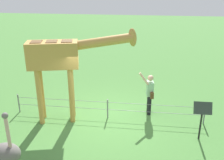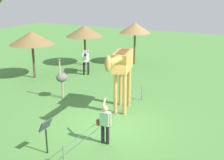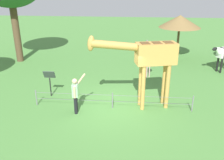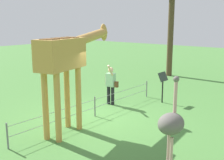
{
  "view_description": "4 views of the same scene",
  "coord_description": "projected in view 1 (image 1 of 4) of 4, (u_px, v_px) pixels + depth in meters",
  "views": [
    {
      "loc": [
        1.24,
        -8.36,
        4.88
      ],
      "look_at": [
        0.24,
        -0.52,
        1.77
      ],
      "focal_mm": 41.29,
      "sensor_mm": 36.0,
      "label": 1
    },
    {
      "loc": [
        10.56,
        5.67,
        5.8
      ],
      "look_at": [
        -0.79,
        -0.3,
        1.82
      ],
      "focal_mm": 47.57,
      "sensor_mm": 36.0,
      "label": 2
    },
    {
      "loc": [
        -0.84,
        9.95,
        5.35
      ],
      "look_at": [
        -0.02,
        0.5,
        1.53
      ],
      "focal_mm": 39.7,
      "sensor_mm": 36.0,
      "label": 3
    },
    {
      "loc": [
        -7.24,
        -6.66,
        3.45
      ],
      "look_at": [
        0.26,
        -0.5,
        1.4
      ],
      "focal_mm": 45.21,
      "sensor_mm": 36.0,
      "label": 4
    }
  ],
  "objects": [
    {
      "name": "ground_plane",
      "position": [
        107.0,
        119.0,
        9.65
      ],
      "size": [
        60.0,
        60.0,
        0.0
      ],
      "primitive_type": "plane",
      "color": "#4C843D"
    },
    {
      "name": "giraffe",
      "position": [
        62.0,
        59.0,
        8.8
      ],
      "size": [
        3.76,
        1.35,
        3.36
      ],
      "color": "#C69347",
      "rests_on": "ground_plane"
    },
    {
      "name": "visitor",
      "position": [
        150.0,
        92.0,
        9.7
      ],
      "size": [
        0.59,
        0.58,
        1.75
      ],
      "color": "black",
      "rests_on": "ground_plane"
    },
    {
      "name": "ostrich",
      "position": [
        6.0,
        154.0,
        5.84
      ],
      "size": [
        0.7,
        0.56,
        2.25
      ],
      "color": "#CC9E93",
      "rests_on": "ground_plane"
    },
    {
      "name": "info_sign",
      "position": [
        202.0,
        113.0,
        8.09
      ],
      "size": [
        0.56,
        0.21,
        1.32
      ],
      "color": "black",
      "rests_on": "ground_plane"
    },
    {
      "name": "wire_fence",
      "position": [
        108.0,
        108.0,
        9.59
      ],
      "size": [
        7.05,
        0.05,
        0.75
      ],
      "color": "slate",
      "rests_on": "ground_plane"
    }
  ]
}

